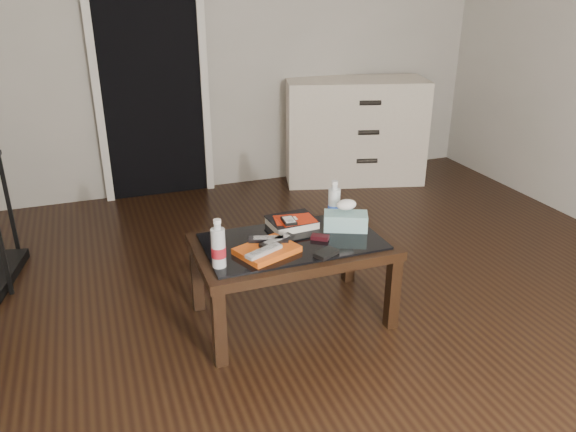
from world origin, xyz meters
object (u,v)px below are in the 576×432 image
at_px(coffee_table, 292,252).
at_px(textbook, 292,222).
at_px(dresser, 354,131).
at_px(water_bottle_right, 334,202).
at_px(water_bottle_left, 218,243).
at_px(tissue_box, 346,221).

height_order(coffee_table, textbook, textbook).
xyz_separation_m(dresser, water_bottle_right, (-1.01, -1.78, 0.13)).
bearing_deg(water_bottle_right, water_bottle_left, -157.94).
xyz_separation_m(dresser, textbook, (-1.24, -1.76, 0.03)).
xyz_separation_m(coffee_table, dresser, (1.31, 1.93, 0.05)).
bearing_deg(water_bottle_right, tissue_box, -79.91).
distance_m(coffee_table, water_bottle_left, 0.48).
height_order(coffee_table, tissue_box, tissue_box).
bearing_deg(textbook, water_bottle_left, -151.06).
bearing_deg(coffee_table, water_bottle_left, -161.07).
height_order(dresser, water_bottle_left, dresser).
bearing_deg(coffee_table, water_bottle_right, 26.22).
bearing_deg(textbook, water_bottle_right, -9.49).
distance_m(dresser, water_bottle_right, 2.05).
bearing_deg(dresser, coffee_table, -108.77).
relative_size(water_bottle_left, water_bottle_right, 1.00).
bearing_deg(dresser, water_bottle_left, -114.42).
distance_m(coffee_table, dresser, 2.33).
height_order(textbook, tissue_box, tissue_box).
xyz_separation_m(textbook, water_bottle_right, (0.24, -0.02, 0.10)).
distance_m(coffee_table, water_bottle_right, 0.38).
bearing_deg(dresser, tissue_box, -102.23).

